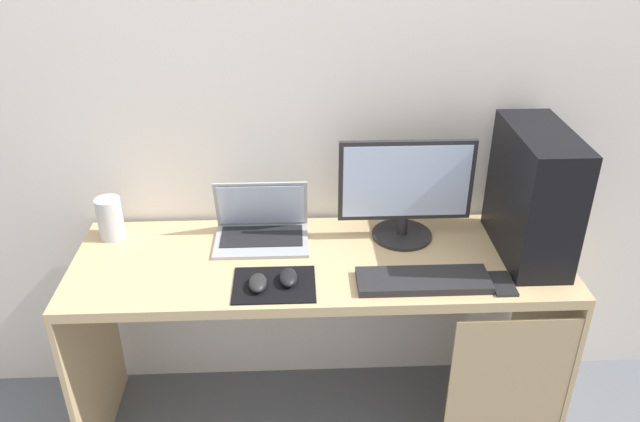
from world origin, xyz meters
The scene contains 12 objects.
ground_plane centered at (0.00, 0.00, 0.00)m, with size 8.00×8.00×0.00m, color slate.
wall_back centered at (0.00, 0.32, 1.30)m, with size 4.00×0.05×2.60m.
desk centered at (0.02, -0.01, 0.62)m, with size 1.66×0.55×0.77m.
pc_tower centered at (0.70, 0.02, 0.99)m, with size 0.18×0.42×0.44m, color black.
monitor centered at (0.30, 0.12, 0.95)m, with size 0.46×0.21×0.37m.
laptop centered at (-0.20, 0.14, 0.81)m, with size 0.33×0.23×0.21m.
speaker centered at (-0.73, 0.17, 0.84)m, with size 0.09×0.09×0.15m, color #B7BCC6.
keyboard centered at (0.32, -0.16, 0.78)m, with size 0.42×0.14×0.02m, color #232326.
mousepad centered at (-0.15, -0.15, 0.77)m, with size 0.26×0.20×0.01m, color black.
mouse_left centered at (-0.11, -0.14, 0.79)m, with size 0.06×0.10×0.03m, color black.
mouse_right centered at (-0.20, -0.17, 0.79)m, with size 0.06×0.10×0.03m, color #232326.
cell_phone centered at (0.57, -0.18, 0.77)m, with size 0.07×0.13×0.01m, color #232326.
Camera 1 is at (-0.08, -1.80, 1.93)m, focal length 35.62 mm.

